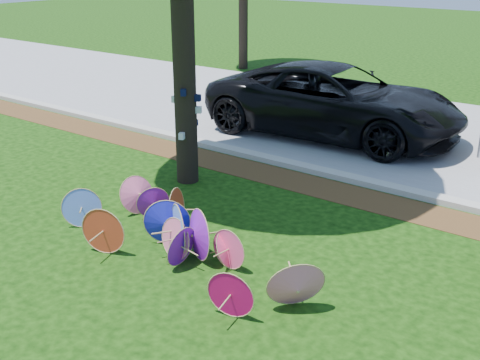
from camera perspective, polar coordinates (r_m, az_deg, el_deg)
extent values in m
plane|color=black|center=(9.23, -10.10, -8.12)|extent=(90.00, 90.00, 0.00)
cube|color=#472D16|center=(12.40, 5.11, -0.07)|extent=(90.00, 1.00, 0.01)
cube|color=#B7B5AD|center=(12.95, 6.76, 1.04)|extent=(90.00, 0.30, 0.12)
cube|color=gray|center=(16.53, 14.13, 4.74)|extent=(90.00, 8.00, 0.01)
cylinder|color=black|center=(11.72, -5.41, 13.43)|extent=(0.44, 0.44, 5.84)
cone|color=#D40A59|center=(7.82, -0.77, -10.69)|extent=(0.68, 0.28, 0.67)
cone|color=#FF4B88|center=(8.94, -0.91, -6.50)|extent=(0.63, 0.15, 0.63)
cone|color=purple|center=(10.62, -8.20, -2.20)|extent=(0.45, 0.59, 0.60)
cone|color=pink|center=(7.90, 5.42, -9.90)|extent=(0.81, 0.84, 0.78)
cone|color=#BF391E|center=(10.14, -6.31, -2.77)|extent=(0.46, 0.76, 0.76)
cone|color=pink|center=(10.92, -9.63, -1.32)|extent=(0.46, 0.75, 0.69)
cone|color=pink|center=(9.26, -5.94, -5.46)|extent=(0.69, 0.30, 0.67)
cone|color=#BF391E|center=(9.59, -12.70, -4.64)|extent=(0.75, 0.34, 0.75)
cone|color=#1C1FC4|center=(9.64, -6.97, -4.08)|extent=(0.68, 0.57, 0.77)
cone|color=#658BFA|center=(10.62, -14.77, -2.44)|extent=(0.62, 0.65, 0.69)
cone|color=#658BFA|center=(9.33, -5.53, -4.71)|extent=(0.76, 0.56, 0.83)
cone|color=purple|center=(9.05, -5.80, -6.21)|extent=(0.22, 0.64, 0.64)
cone|color=#FF4B88|center=(9.03, -1.15, -6.51)|extent=(0.44, 0.61, 0.54)
cone|color=purple|center=(9.15, -4.21, -5.25)|extent=(0.79, 0.53, 0.81)
imported|color=black|center=(15.42, 8.93, 7.40)|extent=(6.63, 3.42, 1.79)
cylinder|color=black|center=(24.27, 0.31, 16.35)|extent=(0.36, 0.36, 5.00)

